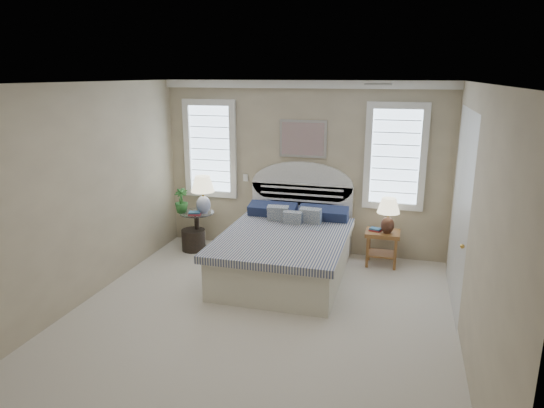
% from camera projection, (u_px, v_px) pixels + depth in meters
% --- Properties ---
extents(floor, '(4.50, 5.00, 0.01)m').
position_uv_depth(floor, '(256.00, 321.00, 5.65)').
color(floor, '#BCB0A1').
rests_on(floor, ground).
extents(ceiling, '(4.50, 5.00, 0.01)m').
position_uv_depth(ceiling, '(254.00, 83.00, 4.95)').
color(ceiling, white).
rests_on(ceiling, wall_back).
extents(wall_back, '(4.50, 0.02, 2.70)m').
position_uv_depth(wall_back, '(303.00, 168.00, 7.63)').
color(wall_back, tan).
rests_on(wall_back, floor).
extents(wall_left, '(0.02, 5.00, 2.70)m').
position_uv_depth(wall_left, '(79.00, 196.00, 5.88)').
color(wall_left, tan).
rests_on(wall_left, floor).
extents(wall_right, '(0.02, 5.00, 2.70)m').
position_uv_depth(wall_right, '(475.00, 227.00, 4.72)').
color(wall_right, tan).
rests_on(wall_right, floor).
extents(crown_molding, '(4.50, 0.08, 0.12)m').
position_uv_depth(crown_molding, '(304.00, 84.00, 7.26)').
color(crown_molding, white).
rests_on(crown_molding, wall_back).
extents(hvac_vent, '(0.30, 0.20, 0.02)m').
position_uv_depth(hvac_vent, '(379.00, 84.00, 5.39)').
color(hvac_vent, '#B2B2B2').
rests_on(hvac_vent, ceiling).
extents(switch_plate, '(0.08, 0.01, 0.12)m').
position_uv_depth(switch_plate, '(246.00, 178.00, 7.91)').
color(switch_plate, white).
rests_on(switch_plate, wall_back).
extents(window_left, '(0.90, 0.06, 1.60)m').
position_uv_depth(window_left, '(210.00, 149.00, 7.94)').
color(window_left, silver).
rests_on(window_left, wall_back).
extents(window_right, '(0.90, 0.06, 1.60)m').
position_uv_depth(window_right, '(395.00, 157.00, 7.18)').
color(window_right, silver).
rests_on(window_right, wall_back).
extents(painting, '(0.74, 0.04, 0.58)m').
position_uv_depth(painting, '(303.00, 139.00, 7.47)').
color(painting, silver).
rests_on(painting, wall_back).
extents(closet_door, '(0.02, 1.80, 2.40)m').
position_uv_depth(closet_door, '(460.00, 209.00, 5.88)').
color(closet_door, silver).
rests_on(closet_door, floor).
extents(bed, '(1.72, 2.28, 1.47)m').
position_uv_depth(bed, '(287.00, 248.00, 6.91)').
color(bed, beige).
rests_on(bed, floor).
extents(side_table_left, '(0.56, 0.56, 0.63)m').
position_uv_depth(side_table_left, '(197.00, 227.00, 7.89)').
color(side_table_left, black).
rests_on(side_table_left, floor).
extents(nightstand_right, '(0.50, 0.40, 0.53)m').
position_uv_depth(nightstand_right, '(382.00, 241.00, 7.22)').
color(nightstand_right, brown).
rests_on(nightstand_right, floor).
extents(floor_pot, '(0.47, 0.47, 0.35)m').
position_uv_depth(floor_pot, '(194.00, 240.00, 7.89)').
color(floor_pot, black).
rests_on(floor_pot, floor).
extents(lamp_left, '(0.46, 0.46, 0.61)m').
position_uv_depth(lamp_left, '(203.00, 190.00, 7.68)').
color(lamp_left, silver).
rests_on(lamp_left, side_table_left).
extents(lamp_right, '(0.42, 0.42, 0.53)m').
position_uv_depth(lamp_right, '(388.00, 212.00, 7.04)').
color(lamp_right, black).
rests_on(lamp_right, nightstand_right).
extents(potted_plant, '(0.26, 0.26, 0.39)m').
position_uv_depth(potted_plant, '(181.00, 201.00, 7.76)').
color(potted_plant, '#307830').
rests_on(potted_plant, side_table_left).
extents(books_left, '(0.21, 0.18, 0.05)m').
position_uv_depth(books_left, '(195.00, 213.00, 7.67)').
color(books_left, maroon).
rests_on(books_left, side_table_left).
extents(books_right, '(0.20, 0.17, 0.05)m').
position_uv_depth(books_right, '(375.00, 230.00, 7.20)').
color(books_right, maroon).
rests_on(books_right, nightstand_right).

